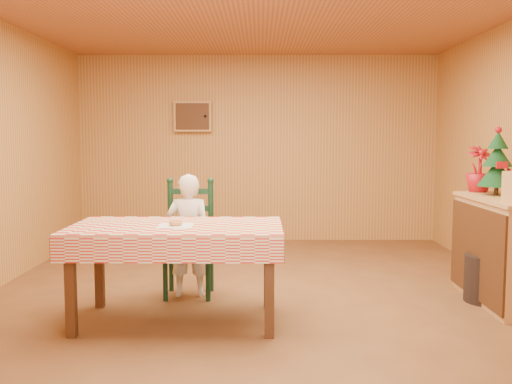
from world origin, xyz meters
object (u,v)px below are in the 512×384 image
(dining_table, at_px, (177,235))
(seated_child, at_px, (189,235))
(storage_bin, at_px, (489,279))
(shelf_unit, at_px, (505,250))
(ladder_chair, at_px, (189,241))
(christmas_tree, at_px, (497,164))

(dining_table, xyz_separation_m, seated_child, (0.00, 0.73, -0.13))
(dining_table, relative_size, storage_bin, 3.97)
(dining_table, distance_m, storage_bin, 2.78)
(shelf_unit, distance_m, storage_bin, 0.29)
(dining_table, xyz_separation_m, shelf_unit, (2.80, 0.53, -0.22))
(shelf_unit, bearing_deg, seated_child, 175.96)
(ladder_chair, height_order, christmas_tree, christmas_tree)
(dining_table, bearing_deg, christmas_tree, 15.58)
(shelf_unit, height_order, christmas_tree, christmas_tree)
(storage_bin, bearing_deg, seated_child, 176.32)
(dining_table, distance_m, shelf_unit, 2.86)
(shelf_unit, xyz_separation_m, storage_bin, (-0.12, 0.03, -0.26))
(ladder_chair, height_order, seated_child, seated_child)
(ladder_chair, distance_m, shelf_unit, 2.81)
(seated_child, distance_m, shelf_unit, 2.81)
(ladder_chair, height_order, storage_bin, ladder_chair)
(seated_child, distance_m, christmas_tree, 2.88)
(ladder_chair, relative_size, shelf_unit, 0.87)
(seated_child, distance_m, storage_bin, 2.71)
(ladder_chair, distance_m, seated_child, 0.08)
(dining_table, relative_size, christmas_tree, 2.67)
(dining_table, height_order, christmas_tree, christmas_tree)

